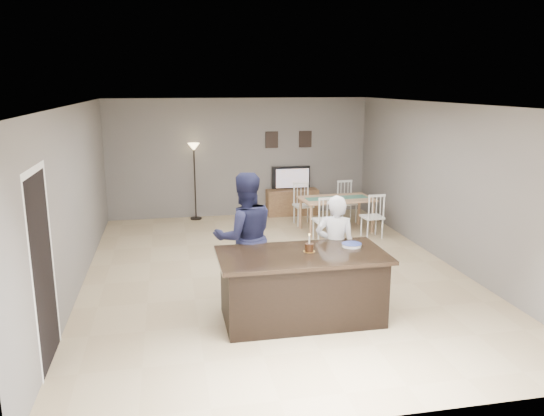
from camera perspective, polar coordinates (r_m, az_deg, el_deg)
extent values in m
plane|color=tan|center=(8.73, 0.22, -6.91)|extent=(8.00, 8.00, 0.00)
plane|color=slate|center=(12.26, -3.51, 5.42)|extent=(6.00, 0.00, 6.00)
plane|color=slate|center=(4.66, 10.17, -7.79)|extent=(6.00, 0.00, 6.00)
plane|color=slate|center=(8.32, -20.47, 0.90)|extent=(0.00, 8.00, 8.00)
plane|color=slate|center=(9.42, 18.43, 2.42)|extent=(0.00, 8.00, 8.00)
plane|color=white|center=(8.21, 0.24, 11.09)|extent=(8.00, 8.00, 0.00)
cube|color=black|center=(6.94, 3.22, -8.61)|extent=(2.00, 1.00, 0.85)
cube|color=black|center=(6.79, 3.26, -5.08)|extent=(2.15, 1.10, 0.05)
cube|color=brown|center=(12.44, 2.19, 0.64)|extent=(1.20, 0.40, 0.60)
imported|color=black|center=(12.39, 2.13, 3.25)|extent=(0.91, 0.12, 0.53)
plane|color=orange|center=(12.32, 2.22, 3.22)|extent=(0.78, 0.00, 0.78)
cube|color=black|center=(12.31, -0.03, 7.35)|extent=(0.30, 0.02, 0.38)
cube|color=black|center=(12.49, 3.60, 7.41)|extent=(0.30, 0.02, 0.38)
plane|color=black|center=(6.21, -23.39, -6.25)|extent=(0.00, 2.10, 2.10)
plane|color=white|center=(5.96, -24.30, 3.71)|extent=(0.00, 1.02, 1.02)
imported|color=silver|center=(7.49, 6.80, -4.31)|extent=(0.65, 0.54, 1.52)
imported|color=#181A36|center=(7.41, -2.93, -3.16)|extent=(0.95, 0.78, 1.83)
cylinder|color=gold|center=(6.85, 4.01, -4.67)|extent=(0.15, 0.15, 0.00)
cylinder|color=#381C0F|center=(6.84, 4.02, -4.25)|extent=(0.11, 0.11, 0.10)
cylinder|color=white|center=(6.81, 4.03, -3.38)|extent=(0.02, 0.02, 0.11)
sphere|color=#FFBF4C|center=(6.79, 4.04, -2.85)|extent=(0.02, 0.02, 0.02)
cylinder|color=white|center=(7.12, 8.56, -4.06)|extent=(0.26, 0.26, 0.01)
cylinder|color=white|center=(7.12, 8.56, -3.97)|extent=(0.26, 0.26, 0.01)
cylinder|color=white|center=(7.12, 8.56, -3.87)|extent=(0.26, 0.26, 0.01)
cylinder|color=#2E3D8C|center=(7.11, 8.56, -3.81)|extent=(0.26, 0.26, 0.00)
cube|color=tan|center=(11.07, 6.95, 0.98)|extent=(1.54, 0.92, 0.04)
cylinder|color=tan|center=(10.61, 4.21, -1.43)|extent=(0.06, 0.06, 0.66)
cylinder|color=tan|center=(11.71, 9.34, -0.18)|extent=(0.06, 0.06, 0.66)
cube|color=#457D66|center=(11.06, 6.96, 1.10)|extent=(1.32, 0.40, 0.01)
cube|color=silver|center=(10.35, 5.59, -1.32)|extent=(0.41, 0.39, 0.04)
cylinder|color=silver|center=(10.22, 5.02, -2.76)|extent=(0.03, 0.03, 0.40)
cylinder|color=silver|center=(10.60, 6.09, -2.21)|extent=(0.03, 0.03, 0.40)
cube|color=silver|center=(10.10, 5.98, 1.01)|extent=(0.35, 0.05, 0.05)
cube|color=silver|center=(10.74, 10.73, -0.95)|extent=(0.41, 0.39, 0.04)
cylinder|color=silver|center=(10.60, 10.24, -2.34)|extent=(0.03, 0.03, 0.40)
cylinder|color=silver|center=(10.99, 11.09, -1.82)|extent=(0.03, 0.03, 0.40)
cube|color=silver|center=(10.49, 11.22, 1.30)|extent=(0.35, 0.05, 0.05)
cube|color=silver|center=(11.55, 3.37, 0.25)|extent=(0.41, 0.39, 0.04)
cylinder|color=silver|center=(11.79, 3.87, -0.59)|extent=(0.03, 0.03, 0.40)
cylinder|color=silver|center=(11.42, 2.83, -1.03)|extent=(0.03, 0.03, 0.40)
cube|color=silver|center=(11.61, 3.15, 2.66)|extent=(0.35, 0.05, 0.05)
cube|color=silver|center=(11.90, 8.07, 0.52)|extent=(0.41, 0.39, 0.04)
cylinder|color=silver|center=(12.14, 8.45, -0.29)|extent=(0.03, 0.03, 0.40)
cylinder|color=silver|center=(11.76, 7.60, -0.71)|extent=(0.03, 0.03, 0.40)
cube|color=silver|center=(11.96, 7.83, 2.87)|extent=(0.35, 0.05, 0.05)
cylinder|color=black|center=(12.21, -8.17, -1.11)|extent=(0.26, 0.26, 0.03)
cylinder|color=black|center=(12.04, -8.29, 2.58)|extent=(0.03, 0.03, 1.59)
cone|color=#FFDA8C|center=(11.92, -8.42, 6.51)|extent=(0.26, 0.26, 0.17)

